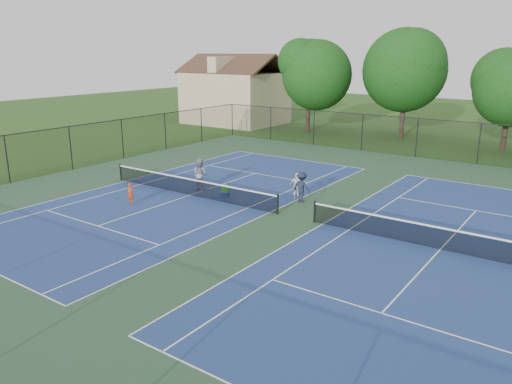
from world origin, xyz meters
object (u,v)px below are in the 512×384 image
Objects in this scene: ball_hopper at (225,189)px; tree_back_a at (309,71)px; tree_back_b at (407,66)px; ball_crate at (225,194)px; tree_back_c at (512,83)px; child_player at (130,194)px; instructor at (200,174)px; clapboard_house at (235,95)px; bystander_b at (302,187)px; bystander_a at (297,186)px.

tree_back_a is at bearing 108.72° from ball_hopper.
ball_crate is (-1.18, -25.09, -6.46)m from tree_back_b.
tree_back_c is (9.00, -1.00, -1.11)m from tree_back_b.
instructor is at bearing 79.71° from child_player.
clapboard_house is 28.45m from instructor.
tree_back_c is at bearing 0.00° from clapboard_house.
bystander_b is at bearing 23.10° from ball_hopper.
instructor is (-12.38, -23.68, -4.55)m from tree_back_c.
child_player reaches higher than ball_hopper.
child_player is at bearing -128.92° from ball_hopper.
ball_hopper is at bearing -92.68° from tree_back_b.
tree_back_c is at bearing -101.20° from bystander_b.
instructor is at bearing -56.58° from clapboard_house.
bystander_a is at bearing -46.00° from clapboard_house.
tree_back_a is 23.26× the size of ball_crate.
ball_hopper reaches higher than ball_crate.
bystander_a is 3.78× the size of ball_crate.
tree_back_a is 25.08m from ball_crate.
tree_back_c is 21.12× the size of ball_hopper.
tree_back_b reaches higher than bystander_b.
tree_back_c reaches higher than child_player.
tree_back_c reaches higher than ball_crate.
tree_back_b is at bearing -91.67° from bystander_a.
bystander_b is at bearing -61.11° from tree_back_a.
tree_back_a is 6.16× the size of bystander_a.
ball_crate is at bearing -53.50° from clapboard_house.
bystander_b is (21.80, -22.39, -2.26)m from clapboard_house.
tree_back_a is 7.93× the size of child_player.
tree_back_b is 6.01× the size of bystander_b.
ball_crate is at bearing 27.37° from bystander_b.
clapboard_house is at bearing -180.00° from tree_back_c.
tree_back_a is at bearing -5.71° from clapboard_house.
tree_back_b is 8.69× the size of child_player.
tree_back_c is 21.33× the size of ball_crate.
bystander_a is at bearing -106.81° from tree_back_c.
ball_hopper is at bearing -112.90° from tree_back_c.
ball_crate is 0.99× the size of ball_hopper.
tree_back_b is 5.39× the size of instructor.
tree_back_b is 6.75× the size of bystander_a.
instructor is 2.28m from ball_hopper.
bystander_b reaches higher than ball_crate.
tree_back_c is 23.55m from bystander_a.
ball_crate is at bearing 54.14° from child_player.
tree_back_a is at bearing -56.84° from bystander_b.
tree_back_b is 25.49× the size of ball_crate.
instructor reaches higher than ball_hopper.
ball_crate is (-3.98, -1.70, -0.70)m from bystander_b.
ball_hopper is (-3.51, -2.00, -0.27)m from bystander_a.
tree_back_a is 24.52m from bystander_a.
tree_back_a is 28.04m from child_player.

